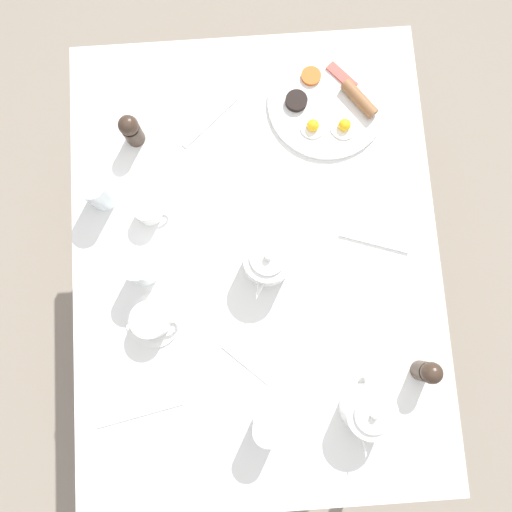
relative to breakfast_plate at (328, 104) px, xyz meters
name	(u,v)px	position (x,y,z in m)	size (l,w,h in m)	color
ground_plane	(256,285)	(-0.21, -0.38, -0.73)	(8.00, 8.00, 0.00)	gray
table	(256,261)	(-0.21, -0.38, -0.08)	(0.90, 1.18, 0.72)	white
breakfast_plate	(328,104)	(0.00, 0.00, 0.00)	(0.30, 0.30, 0.04)	white
teapot_near	(267,260)	(-0.19, -0.40, 0.04)	(0.11, 0.20, 0.13)	white
teapot_far	(368,410)	(0.01, -0.75, 0.04)	(0.11, 0.20, 0.13)	white
teacup_with_saucer_left	(152,320)	(-0.47, -0.52, 0.02)	(0.14, 0.13, 0.07)	white
water_glass_tall	(270,426)	(-0.21, -0.77, 0.05)	(0.07, 0.07, 0.12)	white
water_glass_short	(140,269)	(-0.48, -0.40, 0.05)	(0.07, 0.07, 0.12)	white
wine_glass_spare	(98,191)	(-0.58, -0.21, 0.05)	(0.07, 0.07, 0.11)	white
creamer_jug	(149,210)	(-0.46, -0.25, 0.02)	(0.09, 0.06, 0.06)	white
pepper_grinder	(131,130)	(-0.49, -0.06, 0.05)	(0.05, 0.05, 0.11)	#38281E
salt_grinder	(428,372)	(0.16, -0.68, 0.05)	(0.05, 0.05, 0.11)	#38281E
napkin_folded	(378,226)	(0.10, -0.32, -0.01)	(0.20, 0.15, 0.01)	white
fork_by_plate	(136,87)	(-0.49, 0.08, -0.01)	(0.07, 0.18, 0.00)	silver
knife_by_plate	(140,413)	(-0.51, -0.73, -0.01)	(0.21, 0.05, 0.00)	silver
spoon_for_tea	(247,365)	(-0.25, -0.64, -0.01)	(0.12, 0.11, 0.00)	silver
fork_spare	(210,122)	(-0.30, -0.03, -0.01)	(0.15, 0.13, 0.00)	silver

